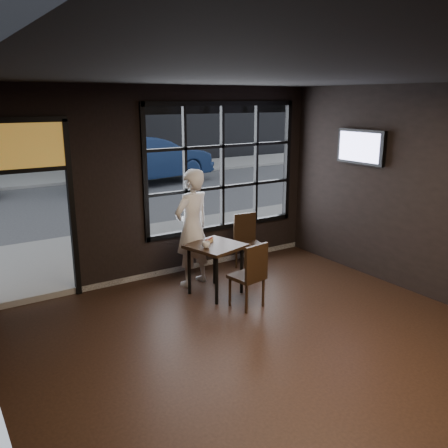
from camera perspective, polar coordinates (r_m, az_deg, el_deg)
floor at (r=5.75m, az=8.94°, el=-16.68°), size 6.00×7.00×0.02m
ceiling at (r=4.92m, az=10.51°, el=17.29°), size 6.00×7.00×0.02m
window_frame at (r=8.51m, az=-0.22°, el=6.88°), size 3.06×0.12×2.28m
stained_transom at (r=7.24m, az=-23.09°, el=8.69°), size 1.20×0.06×0.70m
cafe_table at (r=7.43m, az=-1.02°, el=-5.43°), size 0.92×0.92×0.81m
chair_near at (r=6.96m, az=2.75°, el=-6.08°), size 0.49×0.49×0.99m
chair_window at (r=8.42m, az=3.10°, el=-2.30°), size 0.49×0.49×1.00m
man at (r=7.66m, az=-3.86°, el=-0.47°), size 0.80×0.63×1.92m
hotdog at (r=7.41m, az=-1.83°, el=-2.00°), size 0.21×0.17×0.06m
cup at (r=7.13m, az=-2.17°, el=-2.52°), size 0.16×0.16×0.10m
tv at (r=8.37m, az=16.13°, el=8.91°), size 0.11×0.98×0.58m
navy_car at (r=17.12m, az=-9.28°, el=7.70°), size 5.13×2.57×1.61m
tree_right at (r=19.60m, az=-13.89°, el=13.04°), size 2.08×2.08×3.56m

